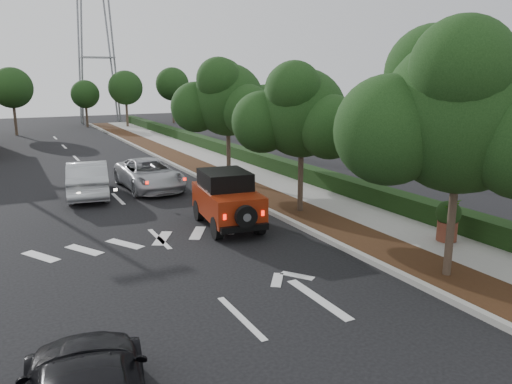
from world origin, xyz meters
TOP-DOWN VIEW (x-y plane):
  - ground at (0.00, 0.00)m, footprint 120.00×120.00m
  - curb at (4.60, 12.00)m, footprint 0.20×70.00m
  - planting_strip at (5.60, 12.00)m, footprint 1.80×70.00m
  - sidewalk at (7.50, 12.00)m, footprint 2.00×70.00m
  - hedge at (8.90, 12.00)m, footprint 0.80×70.00m
  - transmission_tower at (6.00, 48.00)m, footprint 7.00×4.00m
  - street_tree_near at (5.60, -0.50)m, footprint 3.80×3.80m
  - street_tree_mid at (5.60, 6.50)m, footprint 3.20×3.20m
  - street_tree_far at (5.60, 13.00)m, footprint 3.40×3.40m
  - red_jeep at (2.50, 6.36)m, footprint 2.03×3.85m
  - silver_suv_ahead at (1.73, 13.29)m, footprint 2.36×4.95m
  - silver_sedan_oncoming at (-1.00, 13.10)m, footprint 2.31×4.84m
  - terracotta_planter at (7.69, 1.41)m, footprint 0.76×0.76m

SIDE VIEW (x-z plane):
  - ground at x=0.00m, z-range 0.00..0.00m
  - transmission_tower at x=6.00m, z-range -14.00..14.00m
  - street_tree_near at x=5.60m, z-range -2.96..2.96m
  - street_tree_mid at x=5.60m, z-range -2.66..2.66m
  - street_tree_far at x=5.60m, z-range -2.81..2.81m
  - planting_strip at x=5.60m, z-range 0.00..0.12m
  - sidewalk at x=7.50m, z-range 0.00..0.12m
  - curb at x=4.60m, z-range 0.00..0.15m
  - hedge at x=8.90m, z-range 0.00..0.80m
  - silver_suv_ahead at x=1.73m, z-range 0.00..1.36m
  - silver_sedan_oncoming at x=-1.00m, z-range 0.00..1.53m
  - terracotta_planter at x=7.69m, z-range 0.23..1.55m
  - red_jeep at x=2.50m, z-range 0.02..1.92m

